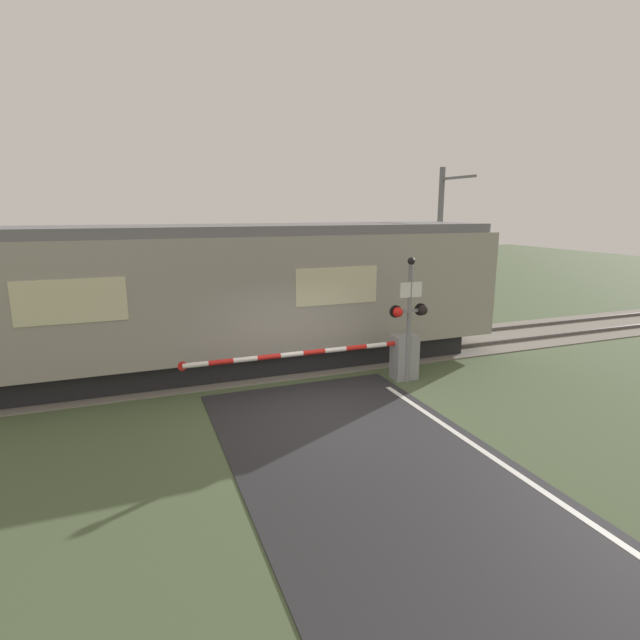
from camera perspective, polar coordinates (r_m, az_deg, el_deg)
ground_plane at (r=10.40m, az=0.67°, el=-10.94°), size 80.00×80.00×0.00m
track_bed at (r=13.92m, az=-5.39°, el=-4.75°), size 36.00×3.20×0.13m
train at (r=13.05m, az=-25.89°, el=1.47°), size 21.84×2.93×3.76m
crossing_barrier at (r=12.33m, az=7.68°, el=-4.14°), size 5.74×0.44×1.11m
signal_post at (r=12.09m, az=10.20°, el=0.90°), size 0.98×0.26×3.05m
catenary_pole at (r=18.50m, az=13.53°, el=8.43°), size 0.20×1.90×5.58m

